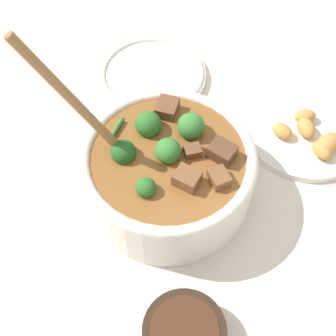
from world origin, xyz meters
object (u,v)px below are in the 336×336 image
condiment_bowl (184,333)px  food_plate (305,131)px  empty_plate (152,75)px  stew_bowl (168,170)px

condiment_bowl → food_plate: 0.36m
condiment_bowl → empty_plate: (-0.18, -0.40, -0.01)m
empty_plate → stew_bowl: bearing=66.7°
condiment_bowl → empty_plate: condiment_bowl is taller
stew_bowl → condiment_bowl: stew_bowl is taller
stew_bowl → empty_plate: size_ratio=1.47×
stew_bowl → food_plate: size_ratio=1.42×
stew_bowl → food_plate: 0.24m
condiment_bowl → empty_plate: 0.44m
condiment_bowl → food_plate: food_plate is taller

